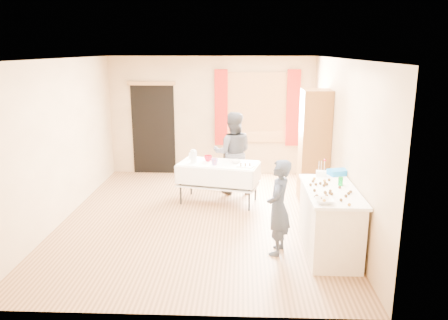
{
  "coord_description": "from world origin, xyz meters",
  "views": [
    {
      "loc": [
        0.67,
        -6.81,
        2.75
      ],
      "look_at": [
        0.39,
        0.0,
        1.01
      ],
      "focal_mm": 35.0,
      "sensor_mm": 36.0,
      "label": 1
    }
  ],
  "objects_px": {
    "cabinet": "(314,147)",
    "chair": "(230,171)",
    "counter": "(329,221)",
    "girl": "(278,207)",
    "party_table": "(219,179)",
    "woman": "(233,153)"
  },
  "relations": [
    {
      "from": "woman",
      "to": "party_table",
      "type": "bearing_deg",
      "value": 65.87
    },
    {
      "from": "party_table",
      "to": "cabinet",
      "type": "bearing_deg",
      "value": 18.75
    },
    {
      "from": "cabinet",
      "to": "chair",
      "type": "height_order",
      "value": "cabinet"
    },
    {
      "from": "cabinet",
      "to": "woman",
      "type": "height_order",
      "value": "cabinet"
    },
    {
      "from": "party_table",
      "to": "chair",
      "type": "bearing_deg",
      "value": 94.07
    },
    {
      "from": "counter",
      "to": "girl",
      "type": "relative_size",
      "value": 1.09
    },
    {
      "from": "cabinet",
      "to": "girl",
      "type": "relative_size",
      "value": 1.54
    },
    {
      "from": "counter",
      "to": "chair",
      "type": "height_order",
      "value": "chair"
    },
    {
      "from": "counter",
      "to": "chair",
      "type": "bearing_deg",
      "value": 115.46
    },
    {
      "from": "party_table",
      "to": "woman",
      "type": "relative_size",
      "value": 0.98
    },
    {
      "from": "counter",
      "to": "chair",
      "type": "xyz_separation_m",
      "value": [
        -1.46,
        3.07,
        -0.17
      ]
    },
    {
      "from": "counter",
      "to": "chair",
      "type": "relative_size",
      "value": 1.56
    },
    {
      "from": "girl",
      "to": "counter",
      "type": "bearing_deg",
      "value": 110.57
    },
    {
      "from": "cabinet",
      "to": "party_table",
      "type": "bearing_deg",
      "value": -173.96
    },
    {
      "from": "party_table",
      "to": "woman",
      "type": "xyz_separation_m",
      "value": [
        0.24,
        0.6,
        0.35
      ]
    },
    {
      "from": "counter",
      "to": "woman",
      "type": "xyz_separation_m",
      "value": [
        -1.39,
        2.55,
        0.34
      ]
    },
    {
      "from": "cabinet",
      "to": "counter",
      "type": "xyz_separation_m",
      "value": [
        -0.1,
        -2.14,
        -0.57
      ]
    },
    {
      "from": "counter",
      "to": "chair",
      "type": "distance_m",
      "value": 3.4
    },
    {
      "from": "party_table",
      "to": "woman",
      "type": "distance_m",
      "value": 0.73
    },
    {
      "from": "cabinet",
      "to": "counter",
      "type": "bearing_deg",
      "value": -92.68
    },
    {
      "from": "counter",
      "to": "party_table",
      "type": "bearing_deg",
      "value": 129.83
    },
    {
      "from": "party_table",
      "to": "girl",
      "type": "xyz_separation_m",
      "value": [
        0.92,
        -2.02,
        0.22
      ]
    }
  ]
}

